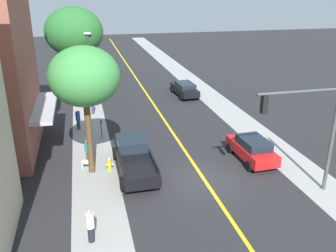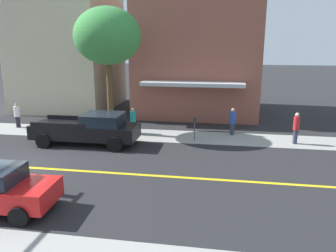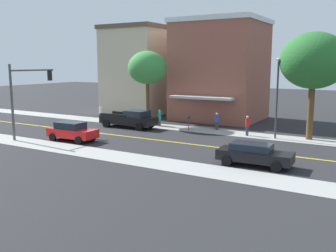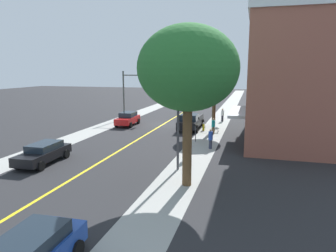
# 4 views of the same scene
# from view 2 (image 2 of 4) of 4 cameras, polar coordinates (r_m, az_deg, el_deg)

# --- Properties ---
(ground_plane) EXTENTS (140.00, 140.00, 0.00)m
(ground_plane) POSITION_cam_2_polar(r_m,az_deg,el_deg) (16.67, -24.31, -6.41)
(ground_plane) COLOR #262628
(sidewalk_left) EXTENTS (2.63, 126.00, 0.01)m
(sidewalk_left) POSITION_cam_2_polar(r_m,az_deg,el_deg) (21.74, -15.58, -0.94)
(sidewalk_left) COLOR #9E9E99
(sidewalk_left) RESTS_ON ground
(road_centerline_stripe) EXTENTS (0.20, 126.00, 0.00)m
(road_centerline_stripe) POSITION_cam_2_polar(r_m,az_deg,el_deg) (16.67, -24.31, -6.40)
(road_centerline_stripe) COLOR yellow
(road_centerline_stripe) RESTS_ON ground
(tan_rowhouse) EXTENTS (8.32, 7.57, 10.81)m
(tan_rowhouse) POSITION_cam_2_polar(r_m,az_deg,el_deg) (29.63, -16.66, 13.57)
(tan_rowhouse) COLOR beige
(tan_rowhouse) RESTS_ON ground
(pale_office_building) EXTENTS (9.92, 9.30, 11.04)m
(pale_office_building) POSITION_cam_2_polar(r_m,az_deg,el_deg) (26.82, 5.27, 14.29)
(pale_office_building) COLOR #935142
(pale_office_building) RESTS_ON ground
(street_tree_left_near) EXTENTS (3.91, 3.91, 7.50)m
(street_tree_left_near) POSITION_cam_2_polar(r_m,az_deg,el_deg) (20.27, -10.33, 14.86)
(street_tree_left_near) COLOR brown
(street_tree_left_near) RESTS_ON ground
(fire_hydrant) EXTENTS (0.44, 0.24, 0.87)m
(fire_hydrant) POSITION_cam_2_polar(r_m,az_deg,el_deg) (19.97, -10.86, -0.73)
(fire_hydrant) COLOR yellow
(fire_hydrant) RESTS_ON ground
(parking_meter) EXTENTS (0.12, 0.18, 1.36)m
(parking_meter) POSITION_cam_2_polar(r_m,az_deg,el_deg) (18.84, 4.60, 0.03)
(parking_meter) COLOR #4C4C51
(parking_meter) RESTS_ON ground
(black_pickup_truck) EXTENTS (2.25, 5.80, 1.77)m
(black_pickup_truck) POSITION_cam_2_polar(r_m,az_deg,el_deg) (18.66, -13.43, -0.48)
(black_pickup_truck) COLOR black
(black_pickup_truck) RESTS_ON ground
(pedestrian_teal_shirt) EXTENTS (0.35, 0.35, 1.57)m
(pedestrian_teal_shirt) POSITION_cam_2_polar(r_m,az_deg,el_deg) (20.57, -6.03, 1.02)
(pedestrian_teal_shirt) COLOR brown
(pedestrian_teal_shirt) RESTS_ON ground
(pedestrian_white_shirt) EXTENTS (0.37, 0.37, 1.61)m
(pedestrian_white_shirt) POSITION_cam_2_polar(r_m,az_deg,el_deg) (23.97, -24.46, 1.75)
(pedestrian_white_shirt) COLOR black
(pedestrian_white_shirt) RESTS_ON ground
(pedestrian_red_shirt) EXTENTS (0.33, 0.33, 1.76)m
(pedestrian_red_shirt) POSITION_cam_2_polar(r_m,az_deg,el_deg) (19.59, 21.13, -0.22)
(pedestrian_red_shirt) COLOR #33384C
(pedestrian_red_shirt) RESTS_ON ground
(pedestrian_blue_shirt) EXTENTS (0.35, 0.35, 1.65)m
(pedestrian_blue_shirt) POSITION_cam_2_polar(r_m,az_deg,el_deg) (20.40, 11.01, 0.85)
(pedestrian_blue_shirt) COLOR #33384C
(pedestrian_blue_shirt) RESTS_ON ground
(small_dog) EXTENTS (0.84, 0.43, 0.63)m
(small_dog) POSITION_cam_2_polar(r_m,az_deg,el_deg) (21.00, -8.15, 0.07)
(small_dog) COLOR silver
(small_dog) RESTS_ON ground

